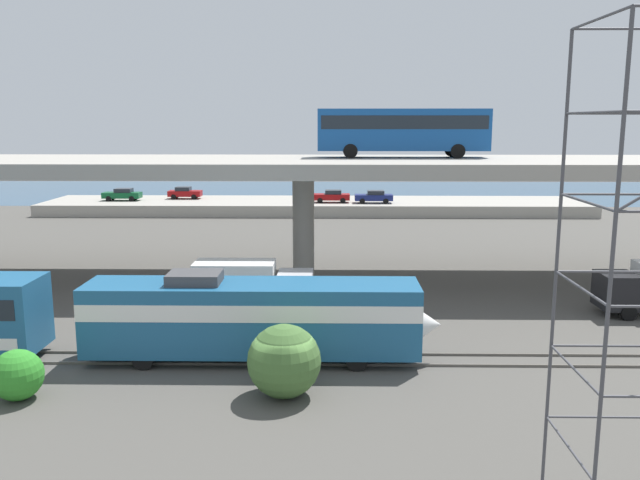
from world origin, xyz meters
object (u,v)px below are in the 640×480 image
Objects in this scene: transit_bus_on_overpass at (402,128)px; service_truck_west at (250,286)px; parked_car_1 at (374,197)px; train_locomotive at (269,315)px; parked_car_0 at (122,194)px; parked_car_3 at (332,196)px; parked_car_2 at (185,193)px.

service_truck_west is at bearing 46.92° from transit_bus_on_overpass.
train_locomotive is at bearing 80.66° from parked_car_1.
parked_car_1 is at bearing 76.57° from service_truck_west.
parked_car_0 is 25.79m from parked_car_3.
parked_car_3 is at bearing 86.55° from train_locomotive.
transit_bus_on_overpass is 45.56m from parked_car_0.
parked_car_0 and parked_car_3 have the same top height.
transit_bus_on_overpass is 2.67× the size of parked_car_1.
transit_bus_on_overpass is at bearing 46.92° from service_truck_west.
transit_bus_on_overpass is at bearing -55.95° from parked_car_2.
train_locomotive is 7.81m from service_truck_west.
transit_bus_on_overpass is at bearing 99.01° from parked_car_3.
train_locomotive is 3.64× the size of parked_car_1.
parked_car_1 is 1.03× the size of parked_car_3.
train_locomotive is 1.36× the size of transit_bus_on_overpass.
service_truck_west is 1.49× the size of parked_car_0.
parked_car_2 is (7.24, 2.06, -0.00)m from parked_car_0.
parked_car_1 is (7.99, 48.60, -0.04)m from train_locomotive.
service_truck_west is 47.11m from parked_car_2.
parked_car_2 and parked_car_3 have the same top height.
parked_car_0 is (-20.98, 43.00, 0.52)m from service_truck_west.
parked_car_0 is at bearing -3.30° from parked_car_3.
parked_car_1 is at bearing 80.66° from train_locomotive.
parked_car_0 and parked_car_2 have the same top height.
service_truck_west reaches higher than parked_car_0.
parked_car_0 is 1.12× the size of parked_car_2.
service_truck_west is 1.67× the size of parked_car_2.
parked_car_2 is at bearing -10.84° from parked_car_3.
transit_bus_on_overpass reaches higher than parked_car_0.
service_truck_west is (-1.80, 7.58, -0.56)m from train_locomotive.
parked_car_0 is at bearing 114.25° from train_locomotive.
transit_bus_on_overpass is 16.74m from service_truck_west.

